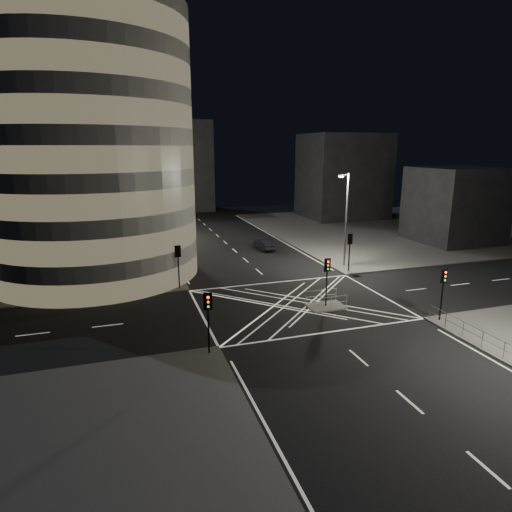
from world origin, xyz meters
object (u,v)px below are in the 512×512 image
object	(u,v)px
traffic_signal_nr	(443,285)
sedan	(264,244)
traffic_signal_nl	(208,312)
traffic_signal_island	(327,273)
street_lamp_right_far	(346,217)
traffic_signal_fl	(178,259)
street_lamp_left_near	(164,221)
central_island	(326,306)
traffic_signal_fr	(350,246)
street_lamp_left_far	(150,201)

from	to	relation	value
traffic_signal_nr	sedan	bearing A→B (deg)	100.92
traffic_signal_nl	traffic_signal_island	distance (m)	12.03
traffic_signal_island	street_lamp_right_far	world-z (taller)	street_lamp_right_far
traffic_signal_fl	street_lamp_right_far	distance (m)	18.55
traffic_signal_fl	traffic_signal_nl	xyz separation A→B (m)	(0.00, -13.60, 0.00)
street_lamp_left_near	sedan	distance (m)	15.89
central_island	traffic_signal_fr	bearing A→B (deg)	50.67
central_island	traffic_signal_fl	xyz separation A→B (m)	(-10.80, 8.30, 2.84)
street_lamp_right_far	sedan	bearing A→B (deg)	118.61
traffic_signal_nr	traffic_signal_island	world-z (taller)	same
traffic_signal_fl	traffic_signal_nr	xyz separation A→B (m)	(17.60, -13.60, 0.00)
traffic_signal_island	street_lamp_left_far	bearing A→B (deg)	109.95
traffic_signal_fl	traffic_signal_nr	distance (m)	22.24
street_lamp_right_far	sedan	distance (m)	12.85
traffic_signal_nl	traffic_signal_nr	xyz separation A→B (m)	(17.60, 0.00, 0.00)
traffic_signal_nl	traffic_signal_nr	world-z (taller)	same
traffic_signal_nl	traffic_signal_fr	distance (m)	22.24
central_island	sedan	bearing A→B (deg)	85.27
traffic_signal_fl	traffic_signal_island	size ratio (longest dim) A/B	1.00
traffic_signal_nr	street_lamp_left_near	world-z (taller)	street_lamp_left_near
street_lamp_left_far	sedan	distance (m)	17.56
street_lamp_left_near	street_lamp_left_far	distance (m)	18.00
central_island	street_lamp_right_far	world-z (taller)	street_lamp_right_far
central_island	traffic_signal_nr	xyz separation A→B (m)	(6.80, -5.30, 2.84)
traffic_signal_fr	traffic_signal_fl	bearing A→B (deg)	180.00
central_island	traffic_signal_island	size ratio (longest dim) A/B	0.75
sedan	traffic_signal_fl	bearing A→B (deg)	40.86
traffic_signal_fl	street_lamp_left_near	xyz separation A→B (m)	(-0.64, 5.20, 2.63)
traffic_signal_nr	traffic_signal_fl	bearing A→B (deg)	142.31
traffic_signal_island	street_lamp_right_far	xyz separation A→B (m)	(7.44, 10.50, 2.63)
street_lamp_right_far	street_lamp_left_far	bearing A→B (deg)	131.94
traffic_signal_fl	traffic_signal_island	world-z (taller)	same
central_island	street_lamp_left_far	bearing A→B (deg)	109.95
traffic_signal_nr	street_lamp_left_far	world-z (taller)	street_lamp_left_far
traffic_signal_island	street_lamp_right_far	distance (m)	13.13
street_lamp_left_near	central_island	bearing A→B (deg)	-49.73
traffic_signal_fr	sedan	size ratio (longest dim) A/B	0.95
street_lamp_left_far	traffic_signal_fr	bearing A→B (deg)	-51.83
traffic_signal_fr	traffic_signal_island	world-z (taller)	same
central_island	traffic_signal_nr	distance (m)	9.08
traffic_signal_nl	street_lamp_left_near	world-z (taller)	street_lamp_left_near
traffic_signal_fr	street_lamp_right_far	distance (m)	3.48
traffic_signal_island	central_island	bearing A→B (deg)	0.00
central_island	traffic_signal_nr	world-z (taller)	traffic_signal_nr
traffic_signal_fr	street_lamp_right_far	size ratio (longest dim) A/B	0.40
traffic_signal_nl	street_lamp_left_far	world-z (taller)	street_lamp_left_far
traffic_signal_island	street_lamp_left_near	bearing A→B (deg)	130.27
street_lamp_left_far	street_lamp_right_far	distance (m)	28.23
traffic_signal_fr	street_lamp_left_near	xyz separation A→B (m)	(-18.24, 5.20, 2.63)
traffic_signal_fl	traffic_signal_nr	size ratio (longest dim) A/B	1.00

